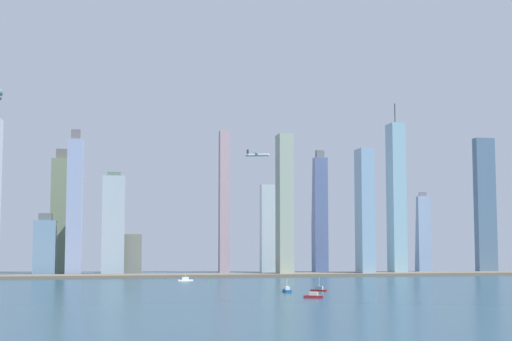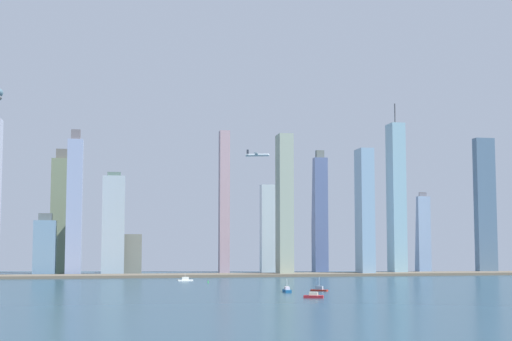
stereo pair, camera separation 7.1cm
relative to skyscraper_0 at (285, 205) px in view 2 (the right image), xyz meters
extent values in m
plane|color=#244051|center=(-67.15, -418.49, -80.48)|extent=(6000.00, 6000.00, 0.00)
cube|color=#665B4B|center=(-67.15, -5.22, -79.04)|extent=(807.91, 48.07, 2.88)
cube|color=#95A28F|center=(0.00, 0.00, 0.00)|extent=(16.08, 25.93, 160.96)
cube|color=#9FAEB7|center=(-192.18, 64.55, -22.78)|extent=(26.09, 24.04, 115.40)
cube|color=#4C635B|center=(-192.18, 64.55, 37.21)|extent=(15.66, 14.42, 4.58)
cube|color=#7FA1BD|center=(94.16, -3.40, -7.53)|extent=(15.64, 27.57, 145.89)
cube|color=#B0C1C6|center=(-1.37, 92.18, -25.63)|extent=(18.63, 15.00, 109.69)
cube|color=#6689A5|center=(-267.46, 39.12, -49.37)|extent=(24.39, 15.73, 62.21)
cube|color=#535C5F|center=(-267.46, 39.12, -14.22)|extent=(14.63, 9.44, 8.11)
cube|color=#AA8C97|center=(-56.66, 94.50, 8.04)|extent=(12.40, 15.58, 177.03)
cube|color=slate|center=(-168.73, 100.46, -56.78)|extent=(21.44, 27.63, 47.41)
cube|color=#8C9ABE|center=(-235.50, 32.43, -3.43)|extent=(17.30, 13.91, 154.09)
cube|color=#635D62|center=(-235.50, 32.43, 79.19)|extent=(10.38, 8.35, 11.15)
cube|color=#82AABB|center=(139.80, 15.48, 9.24)|extent=(16.29, 25.20, 179.43)
cylinder|color=#4C4C51|center=(139.80, 15.48, 111.36)|extent=(1.60, 1.60, 24.82)
cube|color=#8BA1C1|center=(203.20, 94.22, -32.02)|extent=(16.69, 21.06, 96.91)
cube|color=slate|center=(203.20, 94.22, 19.25)|extent=(10.01, 12.64, 5.63)
cube|color=#6A785A|center=(-254.54, 96.98, -11.21)|extent=(24.21, 17.21, 138.54)
cube|color=#5C5B55|center=(-254.54, 96.98, 63.90)|extent=(14.53, 10.33, 11.69)
cube|color=slate|center=(69.86, 107.95, -7.23)|extent=(17.16, 20.24, 146.49)
cube|color=#5E6560|center=(69.86, 107.95, 70.94)|extent=(10.30, 12.14, 9.84)
cube|color=slate|center=(255.02, 19.28, 2.07)|extent=(24.10, 12.12, 165.10)
cube|color=#AF2029|center=(-53.35, -339.25, -79.54)|extent=(14.01, 8.90, 1.88)
cube|color=beige|center=(-53.35, -339.25, -77.47)|extent=(6.57, 4.93, 2.26)
cube|color=#A82518|center=(-30.68, -268.37, -79.87)|extent=(13.00, 11.00, 1.21)
cube|color=#8F9EAF|center=(-30.68, -268.37, -77.88)|extent=(6.27, 5.57, 2.77)
cylinder|color=silver|center=(-30.68, -268.37, -73.02)|extent=(0.24, 0.24, 6.96)
cube|color=white|center=(-120.72, -95.89, -79.86)|extent=(15.64, 6.49, 1.23)
cube|color=silver|center=(-120.72, -95.89, -77.88)|extent=(7.06, 3.84, 2.73)
cylinder|color=silver|center=(-120.72, -95.89, -74.43)|extent=(0.24, 0.24, 4.18)
cube|color=#16538A|center=(-58.26, -276.81, -79.47)|extent=(5.17, 15.14, 2.02)
cube|color=silver|center=(-58.26, -276.81, -77.38)|extent=(3.47, 6.71, 2.17)
cylinder|color=silver|center=(-58.26, -276.81, -73.31)|extent=(0.24, 0.24, 5.96)
cone|color=green|center=(-102.56, -134.74, -79.01)|extent=(1.22, 1.22, 2.94)
cylinder|color=#ABBEC9|center=(-33.25, -7.53, 55.29)|extent=(25.18, 10.80, 2.96)
sphere|color=#ABBEC9|center=(-21.13, -11.52, 55.29)|extent=(2.96, 2.96, 2.96)
cube|color=#ABBEC9|center=(-33.25, -7.53, 56.63)|extent=(12.07, 28.34, 0.50)
cube|color=#ABBEC9|center=(-43.44, -4.18, 55.74)|extent=(5.30, 10.27, 0.40)
cube|color=#2D333D|center=(-43.44, -4.18, 59.27)|extent=(2.31, 1.18, 5.00)
camera|label=1|loc=(-185.48, -856.19, -41.74)|focal=53.97mm
camera|label=2|loc=(-185.41, -856.21, -41.74)|focal=53.97mm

